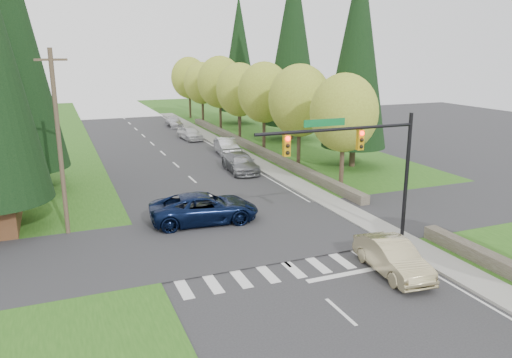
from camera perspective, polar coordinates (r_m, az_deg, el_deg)
ground at (r=21.12m, az=8.20°, el=-13.55°), size 120.00×120.00×0.00m
grass_east at (r=43.63m, az=9.78°, el=1.32°), size 14.00×110.00×0.06m
grass_west at (r=37.43m, az=-26.46°, el=-2.26°), size 14.00×110.00×0.06m
cross_street at (r=27.66m, az=-0.20°, el=-6.38°), size 120.00×8.00×0.10m
sidewalk_east at (r=42.56m, az=1.35°, el=1.24°), size 1.80×80.00×0.13m
curb_east at (r=42.24m, az=0.29°, el=1.14°), size 0.20×80.00×0.13m
stone_wall_north at (r=50.36m, az=-0.51°, el=3.68°), size 0.70×40.00×0.70m
traffic_signal at (r=25.28m, az=12.06°, el=3.05°), size 8.70×0.37×6.80m
utility_pole at (r=28.35m, az=-21.58°, el=3.90°), size 1.60×0.24×10.00m
decid_tree_0 at (r=35.66m, az=10.03°, el=7.45°), size 4.80×4.80×8.37m
decid_tree_1 at (r=41.73m, az=5.02°, el=8.91°), size 5.20×5.20×8.80m
decid_tree_2 at (r=47.95m, az=0.94°, el=9.86°), size 5.00×5.00×8.82m
decid_tree_3 at (r=54.49m, az=-1.90°, el=10.15°), size 5.00×5.00×8.55m
decid_tree_4 at (r=61.09m, az=-4.14°, el=10.98°), size 5.40×5.40×9.18m
decid_tree_5 at (r=67.74m, az=-6.18°, el=10.84°), size 4.80×4.80×8.30m
decid_tree_6 at (r=74.49m, az=-7.65°, el=11.39°), size 5.20×5.20×8.86m
conifer_w_c at (r=38.04m, az=-26.70°, el=15.21°), size 6.46×6.46×20.80m
conifer_e_a at (r=43.04m, az=11.52°, el=14.18°), size 5.44×5.44×17.80m
conifer_e_b at (r=55.71m, az=4.24°, el=15.50°), size 6.12×6.12×19.80m
conifer_e_c at (r=68.19m, az=-1.95°, el=14.10°), size 5.10×5.10×16.80m
sedan_champagne at (r=23.72m, az=15.34°, el=-8.61°), size 2.07×4.82×1.55m
suv_navy at (r=29.45m, az=-5.93°, el=-3.32°), size 6.57×3.45×1.76m
parked_car_a at (r=41.08m, az=-1.89°, el=1.71°), size 2.15×4.47×1.47m
parked_car_b at (r=41.49m, az=-1.80°, el=1.89°), size 2.41×5.39×1.53m
parked_car_c at (r=48.33m, az=-3.38°, el=3.74°), size 2.22×5.02×1.60m
parked_car_d at (r=56.79m, az=-7.55°, el=5.23°), size 2.28×4.63×1.52m
parked_car_e at (r=66.53m, az=-9.31°, el=6.41°), size 1.83×4.30×1.24m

